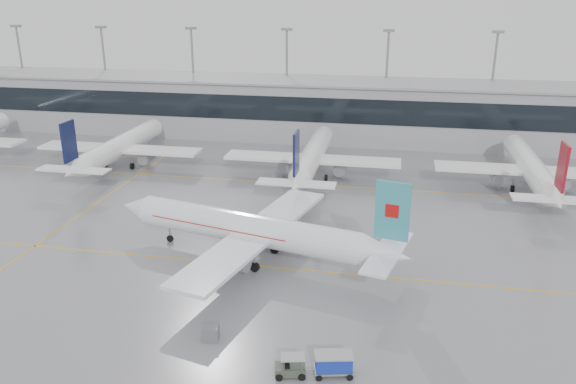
% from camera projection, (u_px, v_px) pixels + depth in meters
% --- Properties ---
extents(ground, '(320.00, 320.00, 0.00)m').
position_uv_depth(ground, '(269.00, 267.00, 64.86)').
color(ground, gray).
rests_on(ground, ground).
extents(taxi_line_main, '(120.00, 0.25, 0.01)m').
position_uv_depth(taxi_line_main, '(269.00, 267.00, 64.86)').
color(taxi_line_main, orange).
rests_on(taxi_line_main, ground).
extents(taxi_line_north, '(120.00, 0.25, 0.01)m').
position_uv_depth(taxi_line_north, '(308.00, 184.00, 92.61)').
color(taxi_line_north, orange).
rests_on(taxi_line_north, ground).
extents(taxi_line_cross, '(0.25, 60.00, 0.01)m').
position_uv_depth(taxi_line_cross, '(95.00, 204.00, 84.05)').
color(taxi_line_cross, orange).
rests_on(taxi_line_cross, ground).
extents(terminal, '(180.00, 15.00, 12.00)m').
position_uv_depth(terminal, '(332.00, 111.00, 120.18)').
color(terminal, '#949497').
rests_on(terminal, ground).
extents(terminal_glass, '(180.00, 0.20, 5.00)m').
position_uv_depth(terminal_glass, '(328.00, 111.00, 112.69)').
color(terminal_glass, black).
rests_on(terminal_glass, ground).
extents(terminal_roof, '(182.00, 16.00, 0.40)m').
position_uv_depth(terminal_roof, '(333.00, 81.00, 118.09)').
color(terminal_roof, gray).
rests_on(terminal_roof, ground).
extents(light_masts, '(156.40, 1.00, 22.60)m').
position_uv_depth(light_masts, '(336.00, 72.00, 123.25)').
color(light_masts, gray).
rests_on(light_masts, ground).
extents(air_canada_jet, '(37.45, 30.71, 12.02)m').
position_uv_depth(air_canada_jet, '(255.00, 230.00, 65.28)').
color(air_canada_jet, white).
rests_on(air_canada_jet, ground).
extents(parked_jet_b, '(29.64, 36.96, 11.72)m').
position_uv_depth(parked_jet_b, '(120.00, 147.00, 100.97)').
color(parked_jet_b, white).
rests_on(parked_jet_b, ground).
extents(parked_jet_c, '(29.64, 36.96, 11.72)m').
position_uv_depth(parked_jet_c, '(312.00, 157.00, 94.77)').
color(parked_jet_c, white).
rests_on(parked_jet_c, ground).
extents(parked_jet_d, '(29.64, 36.96, 11.72)m').
position_uv_depth(parked_jet_d, '(531.00, 168.00, 88.57)').
color(parked_jet_d, white).
rests_on(parked_jet_d, ground).
extents(baggage_tug, '(3.84, 2.07, 1.82)m').
position_uv_depth(baggage_tug, '(290.00, 369.00, 46.35)').
color(baggage_tug, '#3C4436').
rests_on(baggage_tug, ground).
extents(baggage_cart, '(3.48, 2.42, 1.96)m').
position_uv_depth(baggage_cart, '(334.00, 363.00, 46.29)').
color(baggage_cart, gray).
rests_on(baggage_cart, ground).
extents(gse_unit, '(1.66, 1.58, 1.46)m').
position_uv_depth(gse_unit, '(211.00, 333.00, 51.07)').
color(gse_unit, slate).
rests_on(gse_unit, ground).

